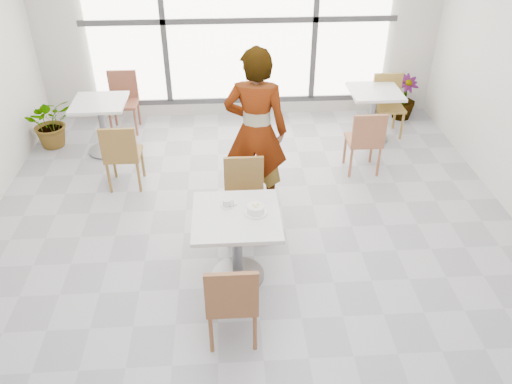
{
  "coord_description": "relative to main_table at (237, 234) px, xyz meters",
  "views": [
    {
      "loc": [
        -0.23,
        -4.0,
        3.46
      ],
      "look_at": [
        0.0,
        -0.3,
        1.0
      ],
      "focal_mm": 35.51,
      "sensor_mm": 36.0,
      "label": 1
    }
  ],
  "objects": [
    {
      "name": "floor",
      "position": [
        0.18,
        0.29,
        -0.52
      ],
      "size": [
        7.0,
        7.0,
        0.0
      ],
      "primitive_type": "plane",
      "color": "#9E9EA5",
      "rests_on": "ground"
    },
    {
      "name": "wall_back",
      "position": [
        0.18,
        3.79,
        0.98
      ],
      "size": [
        6.0,
        0.0,
        6.0
      ],
      "primitive_type": "plane",
      "rotation": [
        1.57,
        0.0,
        0.0
      ],
      "color": "silver",
      "rests_on": "ground"
    },
    {
      "name": "window",
      "position": [
        0.18,
        3.72,
        0.98
      ],
      "size": [
        4.6,
        0.07,
        2.52
      ],
      "color": "white",
      "rests_on": "ground"
    },
    {
      "name": "main_table",
      "position": [
        0.0,
        0.0,
        0.0
      ],
      "size": [
        0.8,
        0.8,
        0.75
      ],
      "color": "silver",
      "rests_on": "ground"
    },
    {
      "name": "chair_near",
      "position": [
        -0.06,
        -0.8,
        -0.02
      ],
      "size": [
        0.42,
        0.42,
        0.87
      ],
      "rotation": [
        0.0,
        0.0,
        3.14
      ],
      "color": "brown",
      "rests_on": "ground"
    },
    {
      "name": "chair_far",
      "position": [
        0.1,
        0.73,
        -0.02
      ],
      "size": [
        0.42,
        0.42,
        0.87
      ],
      "color": "brown",
      "rests_on": "ground"
    },
    {
      "name": "oatmeal_bowl",
      "position": [
        0.18,
        0.02,
        0.27
      ],
      "size": [
        0.21,
        0.21,
        0.09
      ],
      "color": "white",
      "rests_on": "main_table"
    },
    {
      "name": "coffee_cup",
      "position": [
        -0.08,
        0.15,
        0.26
      ],
      "size": [
        0.16,
        0.13,
        0.07
      ],
      "color": "silver",
      "rests_on": "main_table"
    },
    {
      "name": "person",
      "position": [
        0.26,
        1.25,
        0.43
      ],
      "size": [
        0.76,
        0.57,
        1.9
      ],
      "primitive_type": "imported",
      "rotation": [
        0.0,
        0.0,
        2.97
      ],
      "color": "black",
      "rests_on": "ground"
    },
    {
      "name": "bg_table_left",
      "position": [
        -1.75,
        2.67,
        -0.04
      ],
      "size": [
        0.7,
        0.7,
        0.75
      ],
      "color": "silver",
      "rests_on": "ground"
    },
    {
      "name": "bg_table_right",
      "position": [
        2.03,
        2.81,
        -0.04
      ],
      "size": [
        0.7,
        0.7,
        0.75
      ],
      "color": "white",
      "rests_on": "ground"
    },
    {
      "name": "bg_chair_left_near",
      "position": [
        -1.33,
        1.7,
        -0.02
      ],
      "size": [
        0.42,
        0.42,
        0.87
      ],
      "rotation": [
        0.0,
        0.0,
        3.14
      ],
      "color": "olive",
      "rests_on": "ground"
    },
    {
      "name": "bg_chair_left_far",
      "position": [
        -1.57,
        3.39,
        -0.02
      ],
      "size": [
        0.42,
        0.42,
        0.87
      ],
      "color": "brown",
      "rests_on": "ground"
    },
    {
      "name": "bg_chair_right_near",
      "position": [
        1.68,
        1.87,
        -0.02
      ],
      "size": [
        0.42,
        0.42,
        0.87
      ],
      "rotation": [
        0.0,
        0.0,
        3.14
      ],
      "color": "#A36342",
      "rests_on": "ground"
    },
    {
      "name": "bg_chair_right_far",
      "position": [
        2.29,
        3.03,
        -0.02
      ],
      "size": [
        0.42,
        0.42,
        0.87
      ],
      "color": "olive",
      "rests_on": "ground"
    },
    {
      "name": "plant_left",
      "position": [
        -2.52,
        2.9,
        -0.16
      ],
      "size": [
        0.82,
        0.78,
        0.72
      ],
      "primitive_type": "imported",
      "rotation": [
        0.0,
        0.0,
        0.43
      ],
      "color": "#5B8C41",
      "rests_on": "ground"
    },
    {
      "name": "plant_right",
      "position": [
        2.7,
        3.49,
        -0.18
      ],
      "size": [
        0.43,
        0.43,
        0.69
      ],
      "primitive_type": "imported",
      "rotation": [
        0.0,
        0.0,
        0.12
      ],
      "color": "#457D46",
      "rests_on": "ground"
    }
  ]
}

